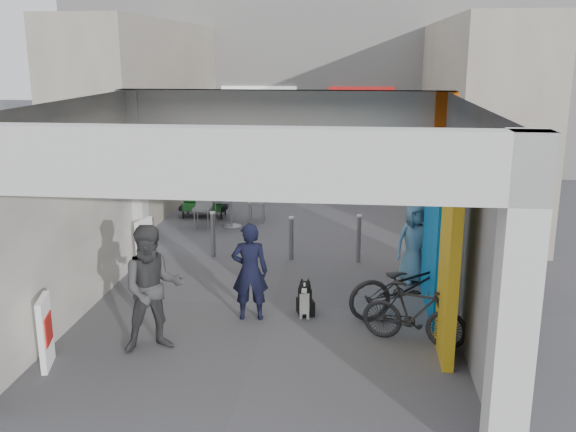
# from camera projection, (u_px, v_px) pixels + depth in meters

# --- Properties ---
(ground) EXTENTS (90.00, 90.00, 0.00)m
(ground) POSITION_uv_depth(u_px,v_px,m) (270.00, 305.00, 10.95)
(ground) COLOR #4F4F54
(ground) RESTS_ON ground
(arcade_canopy) EXTENTS (6.40, 6.45, 6.40)m
(arcade_canopy) POSITION_uv_depth(u_px,v_px,m) (298.00, 183.00, 9.53)
(arcade_canopy) COLOR silver
(arcade_canopy) RESTS_ON ground
(far_building) EXTENTS (18.00, 4.08, 8.00)m
(far_building) POSITION_uv_depth(u_px,v_px,m) (321.00, 57.00, 23.43)
(far_building) COLOR silver
(far_building) RESTS_ON ground
(plaza_bldg_left) EXTENTS (2.00, 9.00, 5.00)m
(plaza_bldg_left) POSITION_uv_depth(u_px,v_px,m) (147.00, 114.00, 18.02)
(plaza_bldg_left) COLOR #AEA790
(plaza_bldg_left) RESTS_ON ground
(plaza_bldg_right) EXTENTS (2.00, 9.00, 5.00)m
(plaza_bldg_right) POSITION_uv_depth(u_px,v_px,m) (475.00, 117.00, 17.08)
(plaza_bldg_right) COLOR #AEA790
(plaza_bldg_right) RESTS_ON ground
(bollard_left) EXTENTS (0.09, 0.09, 0.95)m
(bollard_left) POSITION_uv_depth(u_px,v_px,m) (213.00, 235.00, 13.45)
(bollard_left) COLOR gray
(bollard_left) RESTS_ON ground
(bollard_center) EXTENTS (0.09, 0.09, 0.89)m
(bollard_center) POSITION_uv_depth(u_px,v_px,m) (291.00, 239.00, 13.26)
(bollard_center) COLOR gray
(bollard_center) RESTS_ON ground
(bollard_right) EXTENTS (0.09, 0.09, 0.98)m
(bollard_right) POSITION_uv_depth(u_px,v_px,m) (359.00, 239.00, 13.09)
(bollard_right) COLOR gray
(bollard_right) RESTS_ON ground
(advert_board_near) EXTENTS (0.22, 0.55, 1.00)m
(advert_board_near) POSITION_uv_depth(u_px,v_px,m) (46.00, 332.00, 8.71)
(advert_board_near) COLOR silver
(advert_board_near) RESTS_ON ground
(advert_board_far) EXTENTS (0.19, 0.55, 1.00)m
(advert_board_far) POSITION_uv_depth(u_px,v_px,m) (145.00, 243.00, 12.73)
(advert_board_far) COLOR silver
(advert_board_far) RESTS_ON ground
(cafe_set) EXTENTS (1.63, 1.32, 0.99)m
(cafe_set) POSITION_uv_depth(u_px,v_px,m) (228.00, 210.00, 16.07)
(cafe_set) COLOR #A1A1A6
(cafe_set) RESTS_ON ground
(produce_stand) EXTENTS (1.21, 0.66, 0.80)m
(produce_stand) POSITION_uv_depth(u_px,v_px,m) (204.00, 205.00, 16.74)
(produce_stand) COLOR black
(produce_stand) RESTS_ON ground
(crate_stack) EXTENTS (0.48, 0.39, 0.56)m
(crate_stack) POSITION_uv_depth(u_px,v_px,m) (319.00, 188.00, 18.98)
(crate_stack) COLOR #175321
(crate_stack) RESTS_ON ground
(border_collie) EXTENTS (0.25, 0.48, 0.66)m
(border_collie) POSITION_uv_depth(u_px,v_px,m) (305.00, 301.00, 10.44)
(border_collie) COLOR black
(border_collie) RESTS_ON ground
(man_with_dog) EXTENTS (0.62, 0.45, 1.60)m
(man_with_dog) POSITION_uv_depth(u_px,v_px,m) (250.00, 272.00, 10.21)
(man_with_dog) COLOR black
(man_with_dog) RESTS_ON ground
(man_back_turned) EXTENTS (1.11, 1.01, 1.86)m
(man_back_turned) POSITION_uv_depth(u_px,v_px,m) (153.00, 288.00, 9.12)
(man_back_turned) COLOR #3B3B3D
(man_back_turned) RESTS_ON ground
(man_elderly) EXTENTS (0.86, 0.70, 1.52)m
(man_elderly) POSITION_uv_depth(u_px,v_px,m) (415.00, 243.00, 11.89)
(man_elderly) COLOR teal
(man_elderly) RESTS_ON ground
(man_crates) EXTENTS (1.01, 0.51, 1.66)m
(man_crates) POSITION_uv_depth(u_px,v_px,m) (338.00, 172.00, 18.40)
(man_crates) COLOR black
(man_crates) RESTS_ON ground
(bicycle_front) EXTENTS (2.17, 1.36, 1.08)m
(bicycle_front) POSITION_uv_depth(u_px,v_px,m) (409.00, 285.00, 10.34)
(bicycle_front) COLOR black
(bicycle_front) RESTS_ON ground
(bicycle_rear) EXTENTS (1.62, 0.91, 0.94)m
(bicycle_rear) POSITION_uv_depth(u_px,v_px,m) (414.00, 314.00, 9.40)
(bicycle_rear) COLOR black
(bicycle_rear) RESTS_ON ground
(white_van) EXTENTS (4.34, 3.17, 1.37)m
(white_van) POSITION_uv_depth(u_px,v_px,m) (383.00, 159.00, 21.61)
(white_van) COLOR white
(white_van) RESTS_ON ground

